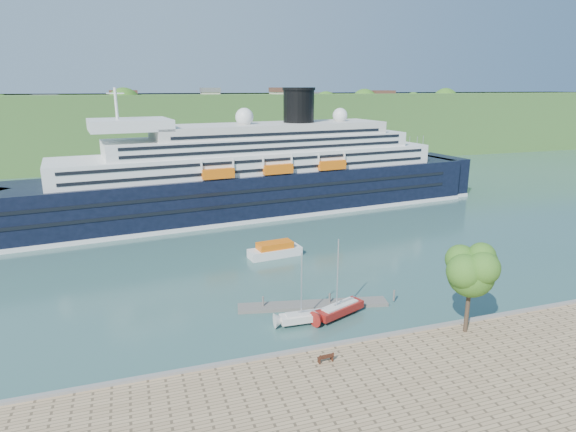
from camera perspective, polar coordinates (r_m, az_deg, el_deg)
The scene contains 10 objects.
ground at distance 52.31m, azimuth 6.90°, elevation -15.58°, with size 400.00×400.00×0.00m, color #325A52.
far_hillside at distance 187.12m, azimuth -12.37°, elevation 10.26°, with size 400.00×50.00×24.00m, color #3F6327.
quay_coping at distance 51.58m, azimuth 7.04°, elevation -14.58°, with size 220.00×0.50×0.30m, color slate.
cruise_ship at distance 102.28m, azimuth -5.09°, elevation 7.54°, with size 118.23×17.22×26.55m, color black, non-canonical shape.
park_bench at distance 48.18m, azimuth 4.46°, elevation -16.30°, with size 1.64×0.67×1.05m, color #4C2415, non-canonical shape.
promenade_tree at distance 54.59m, azimuth 20.75°, elevation -7.65°, with size 6.52×6.52×10.79m, color #255616, non-canonical shape.
floating_pontoon at distance 61.19m, azimuth 2.99°, elevation -10.47°, with size 18.76×2.29×0.42m, color slate, non-canonical shape.
sailboat_white_near at distance 55.38m, azimuth 2.05°, elevation -8.81°, with size 6.45×1.79×8.33m, color silver, non-canonical shape.
sailboat_red at distance 57.12m, azimuth 6.23°, elevation -7.55°, with size 7.26×2.02×9.38m, color maroon, non-canonical shape.
tender_launch at distance 77.87m, azimuth -1.57°, elevation -3.95°, with size 8.70×2.98×2.40m, color orange, non-canonical shape.
Camera 1 is at (-19.76, -40.50, 26.57)m, focal length 30.00 mm.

